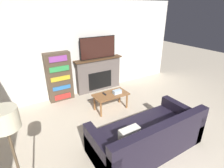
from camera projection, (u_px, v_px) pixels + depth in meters
The scene contains 9 objects.
wall_back at pixel (86, 49), 5.20m from camera, with size 6.46×0.06×2.70m.
fireplace at pixel (99, 74), 5.58m from camera, with size 1.56×0.28×1.06m.
tv at pixel (98, 48), 5.22m from camera, with size 1.15×0.03×0.65m.
couch at pixel (147, 137), 3.27m from camera, with size 2.10×0.99×0.80m.
coffee_table at pixel (111, 96), 4.52m from camera, with size 0.90×0.48×0.44m.
tissue_box at pixel (117, 92), 4.50m from camera, with size 0.22×0.12×0.10m.
remote_control at pixel (104, 94), 4.48m from camera, with size 0.04×0.15×0.02m.
bookshelf at pixel (59, 77), 4.90m from camera, with size 0.69×0.29×1.39m.
floor_lamp at pixel (8, 134), 1.77m from camera, with size 0.28×0.28×1.61m.
Camera 1 is at (-2.01, -1.07, 2.50)m, focal length 28.00 mm.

